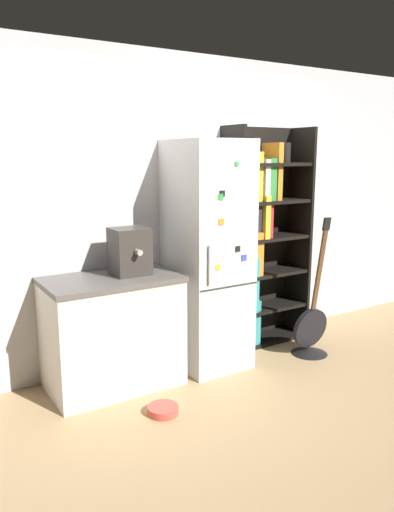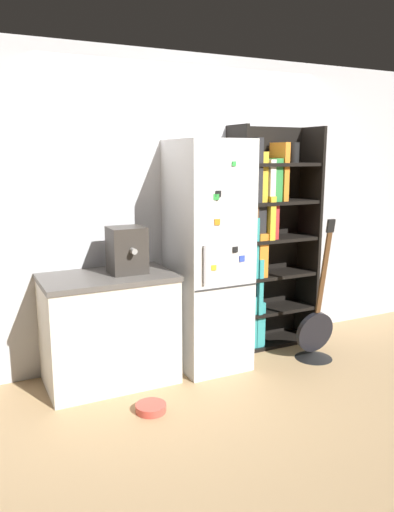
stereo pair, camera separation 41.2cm
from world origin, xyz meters
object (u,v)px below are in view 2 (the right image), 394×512
(espresso_machine, at_px, (127,250))
(pet_bowl, at_px, (151,407))
(bookshelf, at_px, (261,239))
(refrigerator, at_px, (207,256))
(guitar, at_px, (315,339))

(espresso_machine, height_order, pet_bowl, espresso_machine)
(bookshelf, xyz_separation_m, pet_bowl, (-1.38, -0.76, -0.98))
(refrigerator, xyz_separation_m, espresso_machine, (-0.69, 0.03, 0.10))
(refrigerator, relative_size, guitar, 1.51)
(bookshelf, relative_size, pet_bowl, 9.26)
(bookshelf, bearing_deg, espresso_machine, -173.73)
(bookshelf, xyz_separation_m, guitar, (0.25, -0.51, -0.84))
(espresso_machine, relative_size, pet_bowl, 1.64)
(refrigerator, xyz_separation_m, pet_bowl, (-0.74, -0.58, -0.91))
(espresso_machine, xyz_separation_m, guitar, (1.58, -0.37, -0.87))
(refrigerator, bearing_deg, bookshelf, 15.14)
(refrigerator, height_order, pet_bowl, refrigerator)
(espresso_machine, bearing_deg, pet_bowl, -95.18)
(bookshelf, bearing_deg, guitar, -63.99)
(bookshelf, distance_m, espresso_machine, 1.33)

